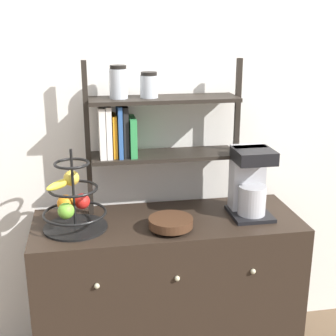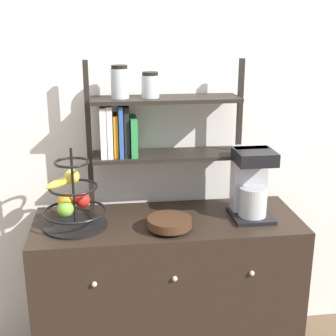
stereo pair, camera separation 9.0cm
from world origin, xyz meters
The scene contains 6 objects.
wall_back centered at (0.00, 0.52, 1.30)m, with size 7.00×0.05×2.60m, color silver.
sideboard centered at (0.00, 0.24, 0.39)m, with size 1.25×0.49×0.78m.
coffee_maker centered at (0.40, 0.24, 0.95)m, with size 0.19×0.22×0.33m.
fruit_stand centered at (-0.43, 0.22, 0.90)m, with size 0.29×0.29×0.37m.
wooden_bowl centered at (-0.01, 0.12, 0.82)m, with size 0.20×0.20×0.06m.
shelf_hutch centered at (-0.10, 0.38, 1.22)m, with size 0.74×0.20×0.73m.
Camera 1 is at (-0.35, -1.76, 1.67)m, focal length 50.00 mm.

